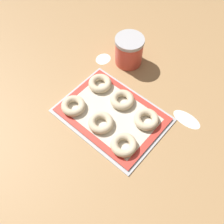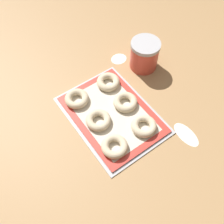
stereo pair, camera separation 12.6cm
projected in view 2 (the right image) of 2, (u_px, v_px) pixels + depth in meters
The scene contains 12 objects.
ground_plane at pixel (117, 116), 1.02m from camera, with size 2.80×2.80×0.00m, color #A87F51.
baking_tray at pixel (112, 115), 1.02m from camera, with size 0.41×0.30×0.01m.
baking_mat at pixel (112, 114), 1.02m from camera, with size 0.38×0.27×0.00m.
bagel_front_left at pixel (77, 99), 1.04m from camera, with size 0.10×0.10×0.03m.
bagel_front_center at pixel (98, 120), 0.98m from camera, with size 0.10×0.10×0.03m.
bagel_front_right at pixel (115, 146), 0.92m from camera, with size 0.10×0.10×0.03m.
bagel_back_left at pixel (108, 82), 1.08m from camera, with size 0.10×0.10×0.03m.
bagel_back_center at pixel (125, 102), 1.03m from camera, with size 0.10×0.10×0.03m.
bagel_back_right at pixel (144, 126), 0.97m from camera, with size 0.10×0.10×0.03m.
flour_canister at pixel (144, 55), 1.11m from camera, with size 0.12×0.12×0.13m.
flour_patch_near at pixel (119, 59), 1.19m from camera, with size 0.06×0.07×0.00m.
flour_patch_far at pixel (186, 134), 0.98m from camera, with size 0.12×0.06×0.00m.
Camera 2 is at (0.43, -0.33, 0.87)m, focal length 42.00 mm.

